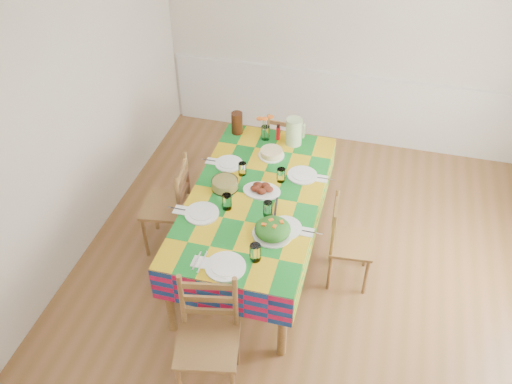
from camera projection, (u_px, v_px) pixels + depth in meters
The scene contains 22 objects.
room at pixel (317, 168), 4.34m from camera, with size 4.58×5.08×2.78m.
wainscot at pixel (346, 106), 6.73m from camera, with size 4.41×0.06×0.92m.
dining_table at pixel (255, 203), 4.94m from camera, with size 1.16×2.15×0.84m.
setting_near_head at pixel (235, 261), 4.21m from camera, with size 0.52×0.35×0.15m.
setting_left_near at pixel (210, 209), 4.68m from camera, with size 0.55×0.33×0.14m.
setting_left_far at pixel (233, 165), 5.17m from camera, with size 0.49×0.29×0.13m.
setting_right_near at pixel (279, 221), 4.57m from camera, with size 0.54×0.31×0.14m.
setting_right_far at pixel (295, 175), 5.05m from camera, with size 0.53×0.31×0.14m.
meat_platter at pixel (262, 189), 4.90m from camera, with size 0.35×0.25×0.07m.
salad_platter at pixel (273, 230), 4.45m from camera, with size 0.33×0.33×0.14m.
pasta_bowl at pixel (225, 184), 4.92m from camera, with size 0.25×0.25×0.09m.
cake at pixel (271, 153), 5.31m from camera, with size 0.26×0.26×0.07m.
serving_utensils at pixel (273, 205), 4.77m from camera, with size 0.15×0.33×0.01m.
flower_vase at pixel (265, 129), 5.49m from camera, with size 0.18×0.15×0.28m.
hot_sauce at pixel (278, 132), 5.50m from camera, with size 0.04×0.04×0.18m, color red.
green_pitcher at pixel (294, 132), 5.41m from camera, with size 0.16×0.16×0.28m, color #BEE3A0.
tea_pitcher at pixel (237, 123), 5.57m from camera, with size 0.12×0.12×0.24m, color #32160B.
name_card at pixel (221, 277), 4.12m from camera, with size 0.09×0.03×0.02m, color white.
chair_near at pixel (208, 340), 4.08m from camera, with size 0.55×0.53×1.06m.
chair_far at pixel (286, 146), 6.14m from camera, with size 0.43×0.41×0.90m.
chair_left at pixel (170, 206), 5.26m from camera, with size 0.50×0.51×1.03m.
chair_right at pixel (347, 243), 4.95m from camera, with size 0.42×0.44×0.93m.
Camera 1 is at (0.41, -3.46, 3.99)m, focal length 38.00 mm.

